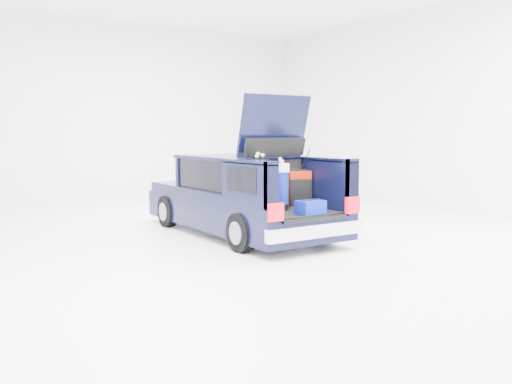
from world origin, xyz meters
TOP-DOWN VIEW (x-y plane):
  - ground at (0.00, 0.00)m, footprint 14.00×14.00m
  - car at (-0.00, 0.11)m, footprint 1.87×4.65m
  - red_suitcase at (0.50, -1.09)m, footprint 0.44×0.37m
  - black_golf_bag at (-0.50, -1.38)m, footprint 0.34×0.37m
  - blue_golf_bag at (-0.03, -1.31)m, footprint 0.27×0.27m
  - blue_duffel at (0.10, -1.90)m, footprint 0.45×0.30m

SIDE VIEW (x-z plane):
  - ground at x=0.00m, z-range 0.00..0.00m
  - car at x=0.00m, z-range -0.56..1.91m
  - blue_duffel at x=0.10m, z-range 0.59..0.82m
  - red_suitcase at x=0.50m, z-range 0.58..1.22m
  - blue_golf_bag at x=-0.03m, z-range 0.56..1.42m
  - black_golf_bag at x=-0.50m, z-range 0.56..1.49m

